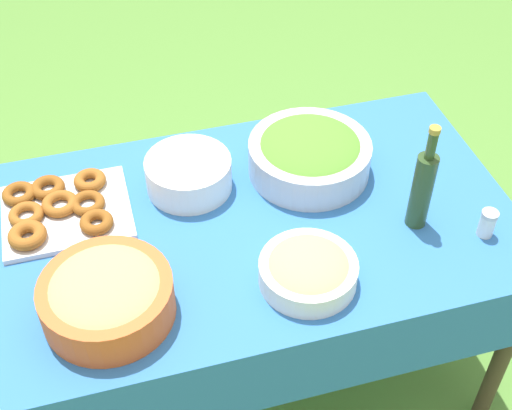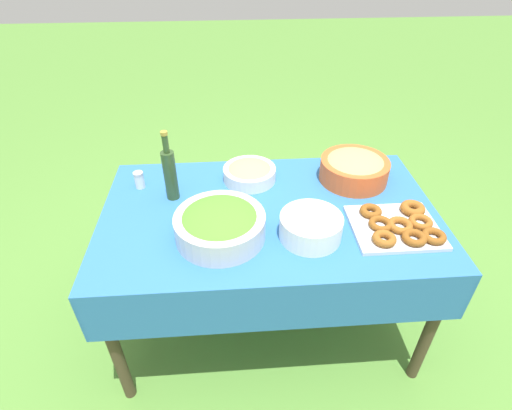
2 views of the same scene
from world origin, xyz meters
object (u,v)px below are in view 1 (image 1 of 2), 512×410
donut_platter (61,209)px  bread_bowl (107,296)px  plate_stack (189,174)px  pasta_bowl (308,270)px  olive_oil_bottle (422,188)px  salad_bowl (310,154)px

donut_platter → bread_bowl: bearing=-77.2°
donut_platter → plate_stack: (0.36, 0.02, 0.03)m
pasta_bowl → donut_platter: pasta_bowl is taller
olive_oil_bottle → salad_bowl: bearing=126.8°
salad_bowl → olive_oil_bottle: olive_oil_bottle is taller
salad_bowl → plate_stack: size_ratio=1.45×
plate_stack → olive_oil_bottle: 0.64m
donut_platter → pasta_bowl: bearing=-35.4°
pasta_bowl → donut_platter: 0.70m
donut_platter → plate_stack: 0.36m
salad_bowl → bread_bowl: (-0.62, -0.36, 0.00)m
plate_stack → salad_bowl: bearing=-4.2°
salad_bowl → pasta_bowl: (-0.14, -0.40, -0.02)m
salad_bowl → bread_bowl: size_ratio=1.11×
salad_bowl → donut_platter: 0.71m
plate_stack → olive_oil_bottle: bearing=-28.7°
donut_platter → olive_oil_bottle: olive_oil_bottle is taller
donut_platter → bread_bowl: bread_bowl is taller
plate_stack → bread_bowl: bread_bowl is taller
pasta_bowl → bread_bowl: bearing=176.2°
salad_bowl → olive_oil_bottle: size_ratio=1.09×
bread_bowl → donut_platter: bearing=102.8°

